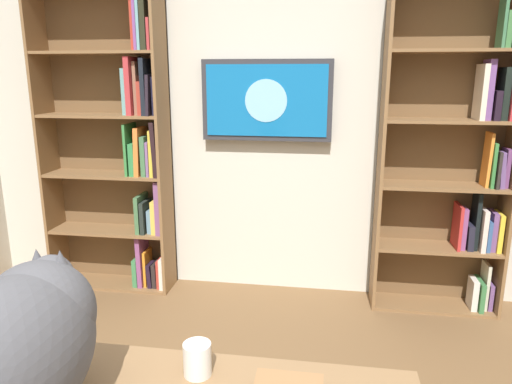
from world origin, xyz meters
name	(u,v)px	position (x,y,z in m)	size (l,w,h in m)	color
wall_back	(269,111)	(0.00, -2.23, 1.35)	(4.52, 0.06, 2.70)	beige
bookshelf_left	(459,156)	(-1.29, -2.07, 1.08)	(0.85, 0.28, 2.20)	brown
bookshelf_right	(122,147)	(1.07, -2.06, 1.09)	(0.93, 0.28, 2.20)	brown
wall_mounted_tv	(267,100)	(0.01, -2.15, 1.43)	(0.92, 0.07, 0.56)	#333338
cat	(20,345)	(0.28, 0.29, 0.98)	(0.33, 0.66, 0.39)	#4C4C51
paper_towel_roll	(3,330)	(0.47, 0.11, 0.90)	(0.11, 0.11, 0.24)	white
coffee_mug	(197,359)	(-0.09, 0.06, 0.83)	(0.08, 0.08, 0.10)	white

